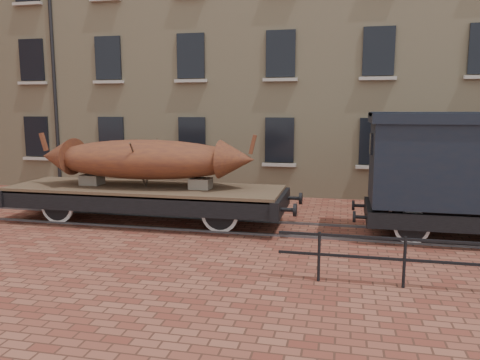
# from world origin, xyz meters

# --- Properties ---
(ground) EXTENTS (90.00, 90.00, 0.00)m
(ground) POSITION_xyz_m (0.00, 0.00, 0.00)
(ground) COLOR brown
(warehouse_cream) EXTENTS (40.00, 10.19, 14.00)m
(warehouse_cream) POSITION_xyz_m (3.00, 9.99, 7.00)
(warehouse_cream) COLOR tan
(warehouse_cream) RESTS_ON ground
(rail_track) EXTENTS (30.00, 1.52, 0.06)m
(rail_track) POSITION_xyz_m (0.00, 0.00, 0.03)
(rail_track) COLOR #59595E
(rail_track) RESTS_ON ground
(flatcar_wagon) EXTENTS (9.20, 2.50, 1.39)m
(flatcar_wagon) POSITION_xyz_m (-2.34, 0.00, 0.87)
(flatcar_wagon) COLOR #52382A
(flatcar_wagon) RESTS_ON ground
(iron_boat) EXTENTS (6.65, 2.14, 1.59)m
(iron_boat) POSITION_xyz_m (-2.32, -0.00, 1.91)
(iron_boat) COLOR brown
(iron_boat) RESTS_ON flatcar_wagon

